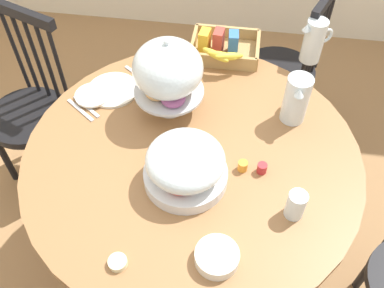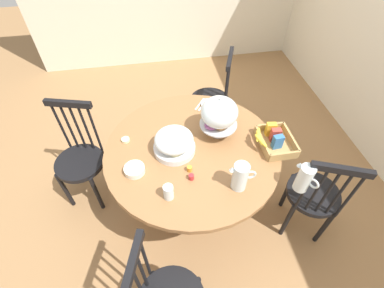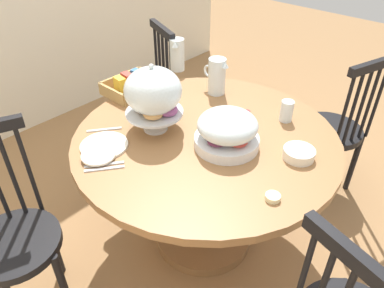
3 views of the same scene
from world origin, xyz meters
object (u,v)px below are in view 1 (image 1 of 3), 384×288
Objects in this scene: fruit_platter_covered at (185,165)px; drinking_glass at (296,205)px; windsor_chair_by_cabinet at (283,73)px; butter_dish at (118,262)px; china_plate_small at (93,95)px; pastry_stand_with_dome at (168,72)px; orange_juice_pitcher at (296,101)px; windsor_chair_facing_door at (32,113)px; milk_pitcher at (313,42)px; china_plate_large at (113,90)px; cereal_bowl at (217,257)px; cereal_basket at (223,48)px; dining_table at (192,182)px.

fruit_platter_covered is 0.39m from drinking_glass.
windsor_chair_by_cabinet reaches higher than fruit_platter_covered.
china_plate_small is at bearing 112.62° from butter_dish.
china_plate_small is (-0.33, 0.01, -0.18)m from pastry_stand_with_dome.
windsor_chair_facing_door is at bearing 174.42° from orange_juice_pitcher.
orange_juice_pitcher reaches higher than milk_pitcher.
china_plate_large is at bearing -157.87° from milk_pitcher.
pastry_stand_with_dome is at bearing -2.15° from china_plate_small.
cereal_bowl is (-0.23, -0.66, -0.07)m from orange_juice_pitcher.
cereal_basket is 0.87m from drinking_glass.
dining_table is at bearing 108.55° from cereal_bowl.
fruit_platter_covered is 0.39m from butter_dish.
dining_table is 0.56m from china_plate_small.
orange_juice_pitcher is at bearing 2.33° from pastry_stand_with_dome.
pastry_stand_with_dome is at bearing 112.57° from cereal_bowl.
milk_pitcher is (0.08, -0.23, 0.38)m from windsor_chair_by_cabinet.
orange_juice_pitcher is 3.46× the size of butter_dish.
orange_juice_pitcher reaches higher than china_plate_large.
windsor_chair_by_cabinet is 3.25× the size of fruit_platter_covered.
fruit_platter_covered is 0.53m from orange_juice_pitcher.
pastry_stand_with_dome is 0.38m from china_plate_small.
windsor_chair_facing_door reaches higher than orange_juice_pitcher.
china_plate_large reaches higher than dining_table.
pastry_stand_with_dome is at bearing -144.73° from milk_pitcher.
china_plate_large is (-0.38, 0.42, -0.08)m from fruit_platter_covered.
butter_dish is at bearing -169.17° from cereal_bowl.
fruit_platter_covered is at bearing -121.16° from milk_pitcher.
windsor_chair_facing_door is 6.50× the size of china_plate_small.
cereal_bowl is at bearing -100.42° from windsor_chair_by_cabinet.
drinking_glass is 1.83× the size of butter_dish.
cereal_basket is 2.11× the size of china_plate_small.
milk_pitcher is (0.08, 0.39, -0.00)m from orange_juice_pitcher.
milk_pitcher is (0.58, 0.41, -0.10)m from pastry_stand_with_dome.
dining_table is 21.44× the size of butter_dish.
pastry_stand_with_dome is 3.13× the size of drinking_glass.
china_plate_large is 3.67× the size of butter_dish.
pastry_stand_with_dome is 0.71m from cereal_bowl.
fruit_platter_covered is 1.44× the size of orange_juice_pitcher.
windsor_chair_by_cabinet is 16.25× the size of butter_dish.
drinking_glass is (0.32, -0.81, 0.01)m from cereal_basket.
pastry_stand_with_dome is 1.66× the size of orange_juice_pitcher.
butter_dish reaches higher than china_plate_large.
windsor_chair_facing_door is at bearing 142.30° from cereal_bowl.
milk_pitcher reaches higher than china_plate_large.
pastry_stand_with_dome reaches higher than orange_juice_pitcher.
orange_juice_pitcher is 0.46m from drinking_glass.
drinking_glass is (0.38, -0.21, 0.25)m from dining_table.
windsor_chair_by_cabinet is at bearing 68.10° from butter_dish.
drinking_glass reaches higher than china_plate_small.
cereal_basket is at bearing 35.46° from china_plate_small.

